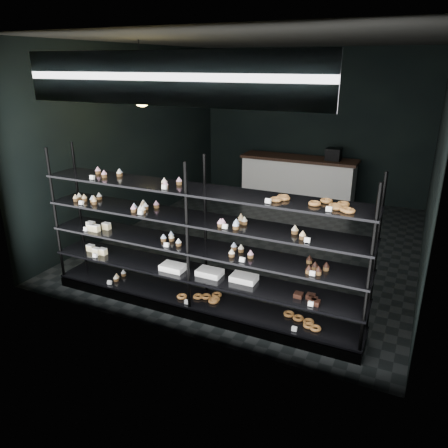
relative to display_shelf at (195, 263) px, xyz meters
The scene contains 5 objects.
room 2.64m from the display_shelf, 90.79° to the left, with size 5.01×6.01×3.20m.
display_shelf is the anchor object (origin of this frame).
signage 2.17m from the display_shelf, 94.04° to the right, with size 3.30×0.05×0.50m.
pendant_lamp 2.57m from the display_shelf, 141.62° to the left, with size 0.29×0.29×0.88m.
service_counter 4.95m from the display_shelf, 91.67° to the left, with size 2.49×0.65×1.23m.
Camera 1 is at (2.35, -6.59, 2.89)m, focal length 35.00 mm.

